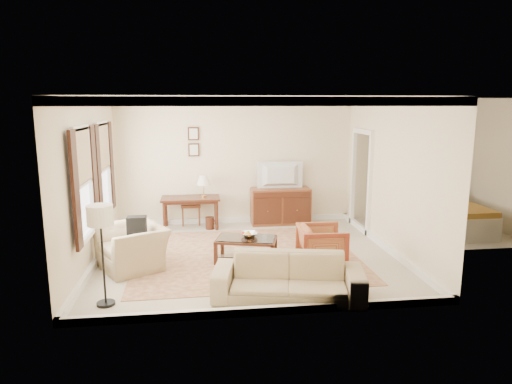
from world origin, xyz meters
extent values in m
cube|color=beige|center=(0.00, 0.00, 0.00)|extent=(5.50, 5.00, 0.01)
cube|color=white|center=(0.00, 0.00, 2.90)|extent=(5.50, 5.00, 0.01)
cube|color=#F2E5C5|center=(0.00, 2.50, 1.45)|extent=(5.50, 0.01, 2.90)
cube|color=#F2E5C5|center=(0.00, -2.50, 1.45)|extent=(5.50, 0.01, 2.90)
cube|color=#F2E5C5|center=(-2.75, 0.00, 1.45)|extent=(0.01, 5.00, 2.90)
cube|color=#F2E5C5|center=(2.75, 0.00, 1.45)|extent=(0.01, 5.00, 2.90)
cube|color=beige|center=(4.25, 1.15, 0.00)|extent=(3.00, 2.70, 0.01)
cube|color=#F2E5C5|center=(5.75, 1.15, 1.45)|extent=(0.01, 2.70, 2.90)
cube|color=brown|center=(-0.03, -0.03, 0.01)|extent=(4.12, 3.55, 0.01)
cube|color=#3D1C11|center=(-1.07, 2.07, 0.69)|extent=(1.31, 0.66, 0.05)
cylinder|color=#3D1C11|center=(-1.65, 1.82, 0.34)|extent=(0.07, 0.07, 0.67)
cylinder|color=#3D1C11|center=(-0.49, 1.82, 0.34)|extent=(0.07, 0.07, 0.67)
cylinder|color=#3D1C11|center=(-1.65, 2.32, 0.34)|extent=(0.07, 0.07, 0.67)
cylinder|color=#3D1C11|center=(-0.49, 2.32, 0.34)|extent=(0.07, 0.07, 0.67)
cube|color=brown|center=(1.02, 2.20, 0.42)|extent=(1.38, 0.53, 0.85)
imported|color=black|center=(1.02, 2.18, 1.36)|extent=(1.02, 0.59, 0.13)
cube|color=#3D1C11|center=(-0.05, -0.33, 0.41)|extent=(1.18, 0.87, 0.04)
cube|color=silver|center=(-0.05, -0.33, 0.44)|extent=(1.11, 0.80, 0.01)
cube|color=silver|center=(-0.05, -0.33, 0.15)|extent=(1.08, 0.77, 0.02)
cube|color=#3D1C11|center=(-0.61, -0.47, 0.20)|extent=(0.07, 0.07, 0.41)
cube|color=#3D1C11|center=(0.35, -0.73, 0.20)|extent=(0.07, 0.07, 0.41)
cube|color=#3D1C11|center=(-0.46, 0.07, 0.20)|extent=(0.07, 0.07, 0.41)
cube|color=#3D1C11|center=(0.50, -0.19, 0.20)|extent=(0.07, 0.07, 0.41)
imported|color=silver|center=(0.01, -0.26, 0.50)|extent=(0.42, 0.42, 0.10)
imported|color=brown|center=(-0.11, -0.18, 0.18)|extent=(0.28, 0.10, 0.38)
imported|color=brown|center=(0.11, -0.37, 0.17)|extent=(0.23, 0.20, 0.38)
imported|color=maroon|center=(1.23, -0.72, 0.40)|extent=(0.75, 0.80, 0.80)
imported|color=tan|center=(-2.04, -0.39, 0.50)|extent=(1.19, 1.35, 0.99)
cube|color=black|center=(-1.94, -0.41, 0.74)|extent=(0.34, 0.39, 0.40)
imported|color=tan|center=(0.39, -1.97, 0.43)|extent=(2.26, 1.05, 0.85)
cylinder|color=black|center=(-2.22, -1.87, 0.02)|extent=(0.26, 0.26, 0.04)
cylinder|color=black|center=(-2.22, -1.87, 0.62)|extent=(0.03, 0.03, 1.22)
cylinder|color=silver|center=(-2.22, -1.87, 1.31)|extent=(0.36, 0.36, 0.28)
camera|label=1|loc=(-0.87, -8.12, 2.81)|focal=32.00mm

